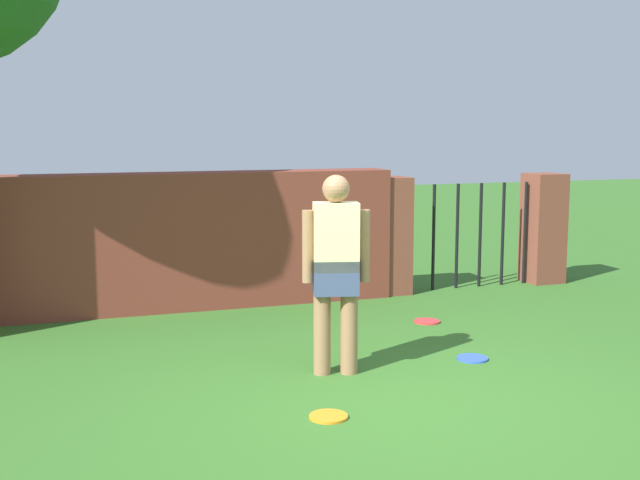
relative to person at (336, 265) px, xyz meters
name	(u,v)px	position (x,y,z in m)	size (l,w,h in m)	color
ground_plane	(408,407)	(0.22, -0.91, -0.90)	(40.00, 40.00, 0.00)	#336623
brick_wall	(135,243)	(-1.28, 2.81, -0.15)	(5.78, 0.50, 1.50)	brown
person	(336,265)	(0.00, 0.00, 0.00)	(0.53, 0.30, 1.62)	#9E704C
fence_gate	(469,232)	(2.79, 2.81, -0.20)	(2.60, 0.44, 1.40)	brown
frisbee_blue	(472,358)	(1.26, -0.01, -0.89)	(0.27, 0.27, 0.02)	blue
frisbee_red	(427,321)	(1.49, 1.32, -0.89)	(0.27, 0.27, 0.02)	red
frisbee_orange	(328,417)	(-0.40, -0.94, -0.89)	(0.27, 0.27, 0.02)	orange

